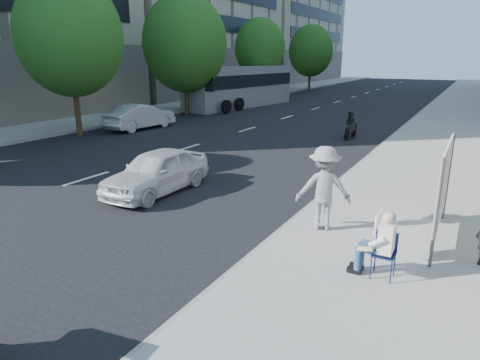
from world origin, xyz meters
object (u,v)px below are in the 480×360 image
Objects in this scene: white_sedan_near at (157,171)px; bus at (241,87)px; jogger at (324,188)px; motorcycle at (351,126)px; seated_protester at (379,240)px; protest_banner at (443,187)px; white_sedan_mid at (140,116)px.

bus is at bearing 112.93° from white_sedan_near.
jogger reaches higher than white_sedan_near.
motorcycle is at bearing -100.55° from jogger.
protest_banner is at bearing 70.34° from seated_protester.
white_sedan_near is 0.90× the size of white_sedan_mid.
motorcycle is at bearing 76.96° from white_sedan_near.
protest_banner is at bearing -44.25° from bus.
protest_banner is at bearing 156.34° from white_sedan_mid.
seated_protester is at bearing -109.66° from protest_banner.
protest_banner reaches higher than white_sedan_mid.
seated_protester is at bearing -18.02° from white_sedan_near.
white_sedan_near is (-8.10, 0.07, -0.72)m from protest_banner.
motorcycle reaches higher than white_sedan_near.
protest_banner is 13.26m from motorcycle.
protest_banner reaches higher than jogger.
motorcycle is (-2.75, 12.78, -0.52)m from jogger.
white_sedan_mid is at bearing 151.39° from protest_banner.
motorcycle is (11.68, 2.94, -0.09)m from white_sedan_mid.
seated_protester is 0.65× the size of jogger.
bus is (-14.88, 22.95, 0.48)m from jogger.
white_sedan_near is at bearing 179.47° from protest_banner.
white_sedan_near is 12.42m from motorcycle.
jogger is 27.35m from bus.
seated_protester is at bearing 149.24° from white_sedan_mid.
white_sedan_near is 12.70m from white_sedan_mid.
jogger is 17.47m from white_sedan_mid.
white_sedan_mid reaches higher than white_sedan_near.
white_sedan_mid reaches higher than seated_protester.
white_sedan_mid is (-8.81, 9.15, 0.05)m from white_sedan_near.
jogger is at bearing -49.16° from bus.
motorcycle is at bearing -160.93° from white_sedan_mid.
motorcycle is at bearing -32.08° from bus.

